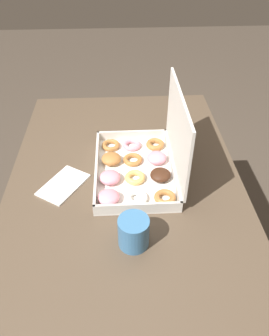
# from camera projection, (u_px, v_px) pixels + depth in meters

# --- Properties ---
(ground_plane) EXTENTS (8.00, 8.00, 0.00)m
(ground_plane) POSITION_uv_depth(u_px,v_px,m) (128.00, 286.00, 1.62)
(ground_plane) COLOR #42382D
(dining_table) EXTENTS (1.12, 0.79, 0.74)m
(dining_table) POSITION_uv_depth(u_px,v_px,m) (125.00, 196.00, 1.21)
(dining_table) COLOR #4C3D2D
(dining_table) RESTS_ON ground_plane
(donut_box) EXTENTS (0.40, 0.28, 0.29)m
(donut_box) POSITION_uv_depth(u_px,v_px,m) (144.00, 161.00, 1.11)
(donut_box) COLOR silver
(donut_box) RESTS_ON dining_table
(coffee_mug) EXTENTS (0.09, 0.09, 0.09)m
(coffee_mug) POSITION_uv_depth(u_px,v_px,m) (134.00, 232.00, 0.89)
(coffee_mug) COLOR teal
(coffee_mug) RESTS_ON dining_table
(paper_napkin) EXTENTS (0.20, 0.18, 0.01)m
(paper_napkin) POSITION_uv_depth(u_px,v_px,m) (63.00, 185.00, 1.09)
(paper_napkin) COLOR white
(paper_napkin) RESTS_ON dining_table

